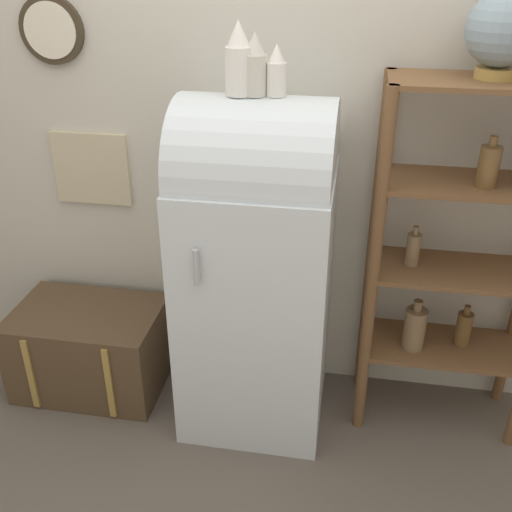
{
  "coord_description": "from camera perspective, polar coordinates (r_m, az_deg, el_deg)",
  "views": [
    {
      "loc": [
        0.39,
        -1.99,
        2.04
      ],
      "look_at": [
        -0.0,
        0.24,
        0.84
      ],
      "focal_mm": 42.0,
      "sensor_mm": 36.0,
      "label": 1
    }
  ],
  "objects": [
    {
      "name": "suitcase_trunk",
      "position": [
        3.16,
        -15.45,
        -8.44
      ],
      "size": [
        0.72,
        0.49,
        0.43
      ],
      "color": "brown",
      "rests_on": "ground_plane"
    },
    {
      "name": "globe",
      "position": [
        2.42,
        22.46,
        19.21
      ],
      "size": [
        0.26,
        0.26,
        0.3
      ],
      "color": "#AD8942",
      "rests_on": "shelf_unit"
    },
    {
      "name": "refrigerator",
      "position": [
        2.59,
        0.05,
        -0.77
      ],
      "size": [
        0.63,
        0.65,
        1.52
      ],
      "color": "silver",
      "rests_on": "ground_plane"
    },
    {
      "name": "wall_back",
      "position": [
        2.69,
        1.18,
        13.1
      ],
      "size": [
        7.0,
        0.09,
        2.7
      ],
      "color": "beige",
      "rests_on": "ground_plane"
    },
    {
      "name": "ground_plane",
      "position": [
        2.88,
        -0.82,
        -17.16
      ],
      "size": [
        12.0,
        12.0,
        0.0
      ],
      "primitive_type": "plane",
      "color": "#60564C"
    },
    {
      "name": "vase_left",
      "position": [
        2.31,
        -1.66,
        18.1
      ],
      "size": [
        0.1,
        0.1,
        0.27
      ],
      "color": "white",
      "rests_on": "refrigerator"
    },
    {
      "name": "shelf_unit",
      "position": [
        2.65,
        18.57,
        0.55
      ],
      "size": [
        0.73,
        0.36,
        1.59
      ],
      "color": "brown",
      "rests_on": "ground_plane"
    },
    {
      "name": "vase_right",
      "position": [
        2.3,
        1.97,
        17.1
      ],
      "size": [
        0.07,
        0.07,
        0.19
      ],
      "color": "white",
      "rests_on": "refrigerator"
    },
    {
      "name": "vase_center",
      "position": [
        2.31,
        -0.11,
        17.62
      ],
      "size": [
        0.09,
        0.09,
        0.23
      ],
      "color": "beige",
      "rests_on": "refrigerator"
    }
  ]
}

